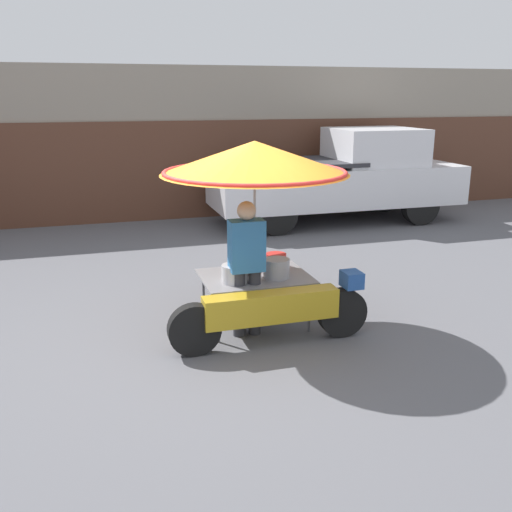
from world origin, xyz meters
The scene contains 5 objects.
ground_plane centered at (0.00, 0.00, 0.00)m, with size 36.00×36.00×0.00m, color #56565B.
shopfront_building centered at (0.00, 7.49, 1.59)m, with size 28.00×2.06×3.21m.
vendor_motorcycle_cart centered at (0.47, 0.25, 1.71)m, with size 2.23×2.09×2.14m.
vendor_person centered at (0.29, 0.03, 0.85)m, with size 0.38×0.22×1.53m.
pickup_truck centered at (3.85, 5.19, 0.94)m, with size 5.24×1.78×1.94m.
Camera 1 is at (-1.34, -5.72, 2.63)m, focal length 40.00 mm.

